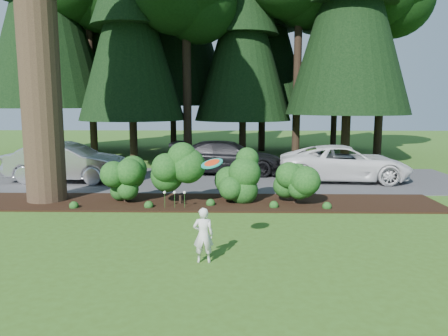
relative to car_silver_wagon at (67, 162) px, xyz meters
name	(u,v)px	position (x,y,z in m)	size (l,w,h in m)	color
ground	(174,233)	(5.24, -6.87, -0.81)	(80.00, 80.00, 0.00)	#365618
mulch_bed	(188,202)	(5.24, -3.62, -0.79)	(16.00, 2.50, 0.05)	black
driveway	(198,179)	(5.24, 0.63, -0.80)	(22.00, 6.00, 0.03)	#38383A
shrub_row	(211,179)	(6.01, -3.73, 0.00)	(6.53, 1.60, 1.61)	#133E13
lily_cluster	(175,193)	(4.94, -4.47, -0.32)	(0.69, 0.09, 0.57)	#133E13
car_silver_wagon	(67,162)	(0.00, 0.00, 0.00)	(1.66, 4.75, 1.57)	#AFAFB4
car_white_suv	(344,163)	(11.22, 0.38, -0.06)	(2.40, 5.20, 1.45)	white
car_dark_suv	(228,157)	(6.47, 2.11, -0.05)	(2.04, 5.02, 1.46)	black
child	(203,235)	(6.10, -8.84, -0.25)	(0.41, 0.27, 1.13)	silver
frisbee	(212,163)	(6.27, -8.71, 1.19)	(0.46, 0.44, 0.24)	#198C78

